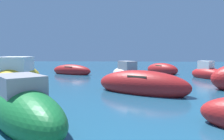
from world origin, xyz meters
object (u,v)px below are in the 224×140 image
Objects in this scene: moored_boat_7 at (19,80)px; moored_boat_8 at (162,70)px; moored_boat_0 at (142,85)px; moored_boat_4 at (208,73)px; moored_boat_6 at (72,71)px; moored_boat_1 at (24,109)px; moored_boat_10 at (126,73)px.

moored_boat_8 is (9.03, 9.58, -0.22)m from moored_boat_7.
moored_boat_4 is at bearing 77.53° from moored_boat_0.
moored_boat_0 reaches higher than moored_boat_6.
moored_boat_1 is 1.14× the size of moored_boat_10.
moored_boat_1 is 1.29× the size of moored_boat_8.
moored_boat_4 reaches higher than moored_boat_6.
moored_boat_10 is at bearing -113.45° from moored_boat_4.
moored_boat_6 is at bearing 54.64° from moored_boat_8.
moored_boat_8 is at bearing -50.25° from moored_boat_7.
moored_boat_1 is 1.37× the size of moored_boat_4.
moored_boat_4 is at bearing 176.58° from moored_boat_8.
moored_boat_10 is (2.88, 10.56, -0.03)m from moored_boat_1.
moored_boat_7 is at bearing 109.63° from moored_boat_6.
moored_boat_10 reaches higher than moored_boat_6.
moored_boat_10 reaches higher than moored_boat_8.
moored_boat_0 is at bearing -99.78° from moored_boat_7.
moored_boat_7 is 1.29× the size of moored_boat_10.
moored_boat_7 is (-6.43, 0.32, 0.17)m from moored_boat_0.
moored_boat_4 is 0.64× the size of moored_boat_7.
moored_boat_0 is 1.01× the size of moored_boat_7.
moored_boat_4 is at bearing -70.07° from moored_boat_7.
moored_boat_7 reaches higher than moored_boat_4.
moored_boat_4 reaches higher than moored_boat_8.
moored_boat_10 is (-3.40, -4.34, 0.06)m from moored_boat_8.
moored_boat_6 is at bearing 29.86° from moored_boat_10.
moored_boat_6 is 8.53m from moored_boat_7.
moored_boat_7 reaches higher than moored_boat_8.
moored_boat_0 is 1.30× the size of moored_boat_10.
moored_boat_4 is (5.51, 6.37, -0.03)m from moored_boat_0.
moored_boat_1 is 10.94m from moored_boat_10.
moored_boat_8 is (8.28, 1.09, 0.04)m from moored_boat_6.
moored_boat_4 reaches higher than moored_boat_0.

